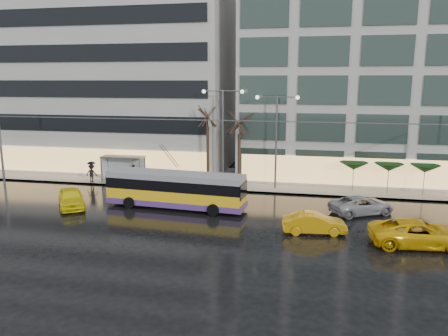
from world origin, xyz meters
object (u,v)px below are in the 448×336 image
(taxi_a, at_px, (71,198))
(street_lamp_near, at_px, (223,124))
(trolleybus, at_px, (176,191))
(bus_shelter, at_px, (120,163))

(taxi_a, bearing_deg, street_lamp_near, 6.77)
(trolleybus, bearing_deg, bus_shelter, 137.14)
(trolleybus, bearing_deg, taxi_a, -169.89)
(trolleybus, xyz_separation_m, taxi_a, (-8.31, -1.48, -0.61))
(street_lamp_near, distance_m, taxi_a, 14.90)
(bus_shelter, bearing_deg, street_lamp_near, 0.63)
(bus_shelter, relative_size, taxi_a, 0.90)
(bus_shelter, xyz_separation_m, taxi_a, (-0.20, -9.00, -1.17))
(bus_shelter, height_order, taxi_a, bus_shelter)
(trolleybus, distance_m, taxi_a, 8.46)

